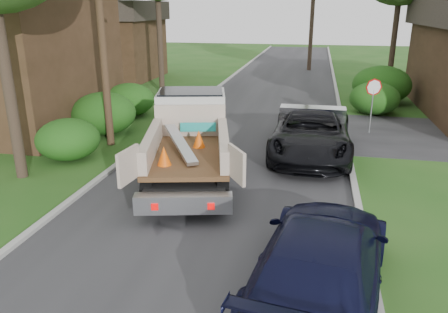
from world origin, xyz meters
name	(u,v)px	position (x,y,z in m)	size (l,w,h in m)	color
ground	(212,207)	(0.00, 0.00, 0.00)	(120.00, 120.00, 0.00)	#1F4D16
road	(258,122)	(0.00, 10.00, 0.00)	(8.00, 90.00, 0.02)	#28282B
curb_left	(179,117)	(-4.10, 10.00, 0.06)	(0.20, 90.00, 0.12)	#9E9E99
curb_right	(343,125)	(4.10, 10.00, 0.06)	(0.20, 90.00, 0.12)	#9E9E99
stop_sign	(373,94)	(5.20, 9.00, 1.78)	(0.71, 0.32, 2.48)	slate
utility_pole	(100,14)	(-5.48, 4.98, 5.17)	(2.42, 1.25, 10.00)	#382619
house_left_far	(110,39)	(-13.50, 22.00, 3.05)	(7.56, 7.56, 6.00)	#362516
hedge_left_a	(68,139)	(-6.20, 3.00, 0.77)	(2.34, 2.34, 1.53)	#114910
hedge_left_b	(104,113)	(-6.50, 6.50, 0.94)	(2.86, 2.86, 1.87)	#114910
hedge_left_c	(129,100)	(-6.80, 10.00, 0.85)	(2.60, 2.60, 1.70)	#114910
hedge_right_a	(375,98)	(5.80, 13.00, 0.85)	(2.60, 2.60, 1.70)	#114910
hedge_right_b	(382,85)	(6.50, 16.00, 1.10)	(3.38, 3.38, 2.21)	#114910
flatbed_truck	(190,131)	(-1.44, 2.90, 1.39)	(4.28, 7.20, 2.56)	black
black_pickup	(311,133)	(2.64, 5.35, 0.88)	(2.91, 6.30, 1.75)	black
navy_suv	(321,259)	(3.01, -3.56, 0.84)	(2.35, 5.78, 1.68)	black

